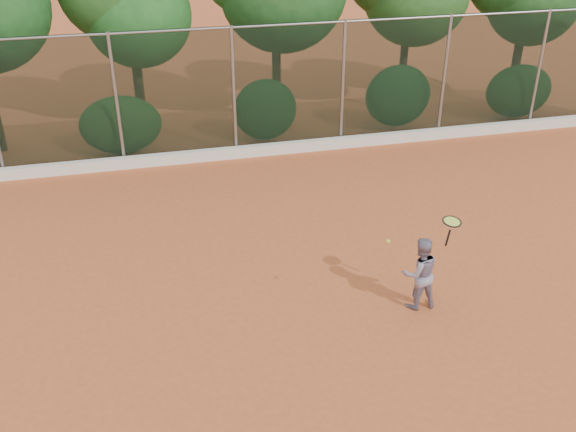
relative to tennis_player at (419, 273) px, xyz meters
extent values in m
plane|color=#B9572B|center=(-1.99, 0.60, -0.69)|extent=(80.00, 80.00, 0.00)
cube|color=silver|center=(-1.99, 7.42, -0.54)|extent=(24.00, 0.20, 0.30)
imported|color=gray|center=(0.00, 0.00, 0.00)|extent=(0.68, 0.53, 1.39)
cube|color=black|center=(-1.99, 7.60, 1.06)|extent=(24.00, 0.01, 3.50)
cylinder|color=gray|center=(-1.99, 7.60, 2.76)|extent=(24.00, 0.06, 0.06)
cylinder|color=gray|center=(-4.99, 7.60, 1.06)|extent=(0.09, 0.09, 3.50)
cylinder|color=gray|center=(-1.99, 7.60, 1.06)|extent=(0.09, 0.09, 3.50)
cylinder|color=gray|center=(1.01, 7.60, 1.06)|extent=(0.09, 0.09, 3.50)
cylinder|color=gray|center=(4.01, 7.60, 1.06)|extent=(0.09, 0.09, 3.50)
cylinder|color=gray|center=(7.01, 7.60, 1.06)|extent=(0.09, 0.09, 3.50)
cylinder|color=#3C2B17|center=(-4.39, 9.90, 0.51)|extent=(0.28, 0.28, 2.40)
ellipsoid|color=#1D571E|center=(-4.19, 9.80, 2.71)|extent=(2.90, 2.40, 2.80)
cylinder|color=#49351C|center=(-0.39, 9.60, 0.81)|extent=(0.26, 0.26, 3.00)
cylinder|color=#3E2417|center=(3.71, 9.80, 0.66)|extent=(0.24, 0.24, 2.70)
cylinder|color=#442D1A|center=(7.41, 9.40, 0.56)|extent=(0.28, 0.28, 2.50)
ellipsoid|color=#37722B|center=(-4.99, 8.40, 0.16)|extent=(2.20, 1.16, 1.60)
ellipsoid|color=#286024|center=(-0.99, 8.40, 0.26)|extent=(1.80, 1.04, 1.76)
ellipsoid|color=#266527|center=(3.01, 8.40, 0.36)|extent=(2.00, 1.10, 1.84)
ellipsoid|color=#2B5E23|center=(7.01, 8.40, 0.21)|extent=(2.16, 1.12, 1.64)
cylinder|color=black|center=(0.41, -0.09, 0.72)|extent=(0.06, 0.09, 0.34)
torus|color=black|center=(0.41, -0.15, 1.07)|extent=(0.41, 0.41, 0.08)
cylinder|color=#C7D63F|center=(0.41, -0.15, 1.07)|extent=(0.34, 0.34, 0.05)
sphere|color=yellow|center=(-0.85, -0.45, 1.03)|extent=(0.07, 0.07, 0.07)
camera|label=1|loc=(-4.48, -8.59, 6.26)|focal=40.00mm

